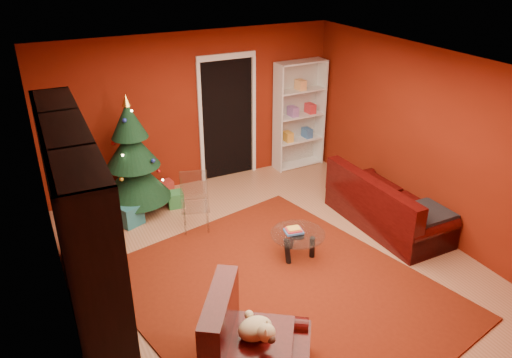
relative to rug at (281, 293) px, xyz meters
name	(u,v)px	position (x,y,z in m)	size (l,w,h in m)	color
floor	(269,263)	(0.18, 0.66, -0.04)	(5.00, 5.50, 0.05)	#975F41
ceiling	(272,65)	(0.18, 0.66, 2.61)	(5.00, 5.50, 0.05)	silver
wall_back	(193,110)	(0.18, 3.43, 1.29)	(5.00, 0.05, 2.60)	maroon
wall_left	(52,220)	(-2.34, 0.66, 1.29)	(0.05, 5.50, 2.60)	maroon
wall_right	(427,140)	(2.71, 0.66, 1.29)	(0.05, 5.50, 2.60)	maroon
doorway	(228,120)	(0.78, 3.39, 1.04)	(1.06, 0.60, 2.16)	black
rug	(281,293)	(0.00, 0.00, 0.00)	(3.29, 3.84, 0.02)	#5F1A0A
media_unit	(81,231)	(-2.09, 0.57, 1.13)	(0.46, 2.98, 2.29)	black
christmas_tree	(132,157)	(-1.03, 2.81, 0.91)	(1.07, 1.07, 1.90)	black
gift_box_teal	(129,214)	(-1.24, 2.46, 0.15)	(0.32, 0.32, 0.32)	#1C5D67
gift_box_green	(175,199)	(-0.46, 2.69, 0.11)	(0.24, 0.24, 0.24)	#277739
gift_box_red	(167,186)	(-0.43, 3.25, 0.09)	(0.20, 0.20, 0.20)	maroon
white_bookshelf	(299,115)	(2.13, 3.23, 0.97)	(0.94, 0.34, 2.02)	white
armchair	(260,349)	(-0.82, -1.06, 0.39)	(1.03, 1.03, 0.81)	black
dog	(255,329)	(-0.84, -1.00, 0.59)	(0.40, 0.30, 0.26)	beige
sofa	(389,200)	(2.20, 0.72, 0.41)	(1.95, 0.88, 0.84)	black
coffee_table	(297,245)	(0.57, 0.59, 0.18)	(0.73, 0.73, 0.46)	gray
acrylic_chair	(195,206)	(-0.40, 1.85, 0.38)	(0.40, 0.44, 0.79)	#66605B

